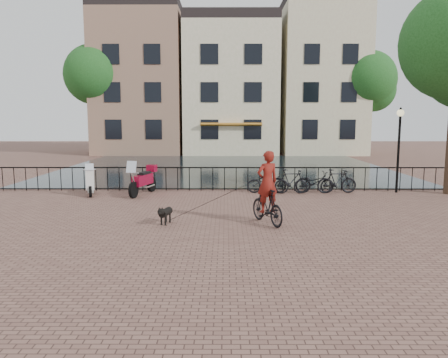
{
  "coord_description": "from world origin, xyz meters",
  "views": [
    {
      "loc": [
        0.05,
        -10.44,
        3.06
      ],
      "look_at": [
        0.0,
        3.0,
        1.2
      ],
      "focal_mm": 35.0,
      "sensor_mm": 36.0,
      "label": 1
    }
  ],
  "objects_px": {
    "cyclist": "(267,192)",
    "dog": "(166,215)",
    "motorcycle": "(143,177)",
    "scooter": "(90,178)",
    "lamp_post": "(399,135)"
  },
  "relations": [
    {
      "from": "cyclist",
      "to": "dog",
      "type": "relative_size",
      "value": 2.93
    },
    {
      "from": "cyclist",
      "to": "motorcycle",
      "type": "bearing_deg",
      "value": -71.33
    },
    {
      "from": "dog",
      "to": "scooter",
      "type": "xyz_separation_m",
      "value": [
        -3.72,
        4.91,
        0.41
      ]
    },
    {
      "from": "motorcycle",
      "to": "scooter",
      "type": "bearing_deg",
      "value": -162.67
    },
    {
      "from": "lamp_post",
      "to": "cyclist",
      "type": "bearing_deg",
      "value": -137.04
    },
    {
      "from": "motorcycle",
      "to": "lamp_post",
      "type": "bearing_deg",
      "value": 19.52
    },
    {
      "from": "cyclist",
      "to": "dog",
      "type": "height_order",
      "value": "cyclist"
    },
    {
      "from": "lamp_post",
      "to": "dog",
      "type": "bearing_deg",
      "value": -148.13
    },
    {
      "from": "cyclist",
      "to": "dog",
      "type": "xyz_separation_m",
      "value": [
        -2.97,
        -0.01,
        -0.68
      ]
    },
    {
      "from": "lamp_post",
      "to": "scooter",
      "type": "xyz_separation_m",
      "value": [
        -12.62,
        -0.63,
        -1.7
      ]
    },
    {
      "from": "lamp_post",
      "to": "scooter",
      "type": "bearing_deg",
      "value": -177.17
    },
    {
      "from": "scooter",
      "to": "motorcycle",
      "type": "bearing_deg",
      "value": -15.68
    },
    {
      "from": "cyclist",
      "to": "motorcycle",
      "type": "relative_size",
      "value": 1.17
    },
    {
      "from": "dog",
      "to": "motorcycle",
      "type": "height_order",
      "value": "motorcycle"
    },
    {
      "from": "cyclist",
      "to": "motorcycle",
      "type": "distance_m",
      "value": 6.73
    }
  ]
}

